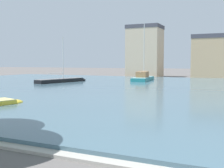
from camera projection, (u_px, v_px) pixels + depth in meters
name	position (u px, v px, depth m)	size (l,w,h in m)	color
harbor_water	(191.00, 90.00, 31.31)	(88.76, 48.10, 0.28)	#476675
quay_edge_coping	(79.00, 158.00, 9.25)	(88.76, 0.50, 0.12)	#ADA89E
sailboat_teal	(144.00, 78.00, 45.80)	(3.01, 8.92, 9.52)	teal
sailboat_black	(64.00, 81.00, 42.12)	(3.70, 9.57, 7.05)	black
townhouse_corner_house	(145.00, 51.00, 62.39)	(7.36, 6.04, 11.47)	#C6B293
townhouse_wide_warehouse	(211.00, 57.00, 55.71)	(6.89, 6.67, 8.69)	tan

